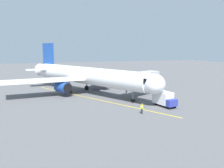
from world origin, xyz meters
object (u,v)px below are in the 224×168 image
at_px(airplane, 86,76).
at_px(jet_bridge, 140,79).
at_px(box_truck_starboard_side, 164,99).
at_px(tug_portside, 115,84).
at_px(ground_crew_marshaller, 142,108).
at_px(ground_crew_wing_walker, 127,89).
at_px(box_truck_near_nose, 128,77).

relative_size(airplane, jet_bridge, 3.39).
xyz_separation_m(jet_bridge, box_truck_starboard_side, (-0.69, 9.24, -2.38)).
bearing_deg(tug_portside, ground_crew_marshaller, 80.23).
xyz_separation_m(ground_crew_marshaller, ground_crew_wing_walker, (-3.99, -16.94, 0.00)).
height_order(ground_crew_wing_walker, tug_portside, ground_crew_wing_walker).
relative_size(ground_crew_marshaller, tug_portside, 0.65).
xyz_separation_m(tug_portside, box_truck_starboard_side, (-1.21, 23.75, 0.68)).
relative_size(box_truck_near_nose, box_truck_starboard_side, 0.97).
xyz_separation_m(jet_bridge, tug_portside, (0.52, -14.51, -3.06)).
bearing_deg(jet_bridge, airplane, -35.66).
bearing_deg(box_truck_near_nose, ground_crew_wing_walker, 67.40).
distance_m(ground_crew_wing_walker, box_truck_near_nose, 18.58).
bearing_deg(airplane, ground_crew_wing_walker, 163.00).
bearing_deg(airplane, tug_portside, -143.10).
distance_m(box_truck_near_nose, box_truck_starboard_side, 31.37).
height_order(ground_crew_marshaller, box_truck_starboard_side, box_truck_starboard_side).
bearing_deg(ground_crew_wing_walker, tug_portside, -93.68).
distance_m(jet_bridge, box_truck_near_nose, 22.62).
distance_m(box_truck_near_nose, tug_portside, 9.70).
relative_size(tug_portside, box_truck_starboard_side, 0.54).
xyz_separation_m(ground_crew_wing_walker, tug_portside, (-0.64, -9.98, -0.18)).
height_order(airplane, ground_crew_wing_walker, airplane).
bearing_deg(ground_crew_marshaller, jet_bridge, -112.57).
xyz_separation_m(ground_crew_wing_walker, box_truck_starboard_side, (-1.85, 13.78, 0.50)).
bearing_deg(box_truck_near_nose, ground_crew_marshaller, 71.92).
height_order(ground_crew_marshaller, ground_crew_wing_walker, same).
distance_m(airplane, box_truck_near_nose, 21.78).
height_order(box_truck_near_nose, box_truck_starboard_side, same).
distance_m(jet_bridge, tug_portside, 14.84).
relative_size(airplane, ground_crew_wing_walker, 21.57).
bearing_deg(ground_crew_marshaller, tug_portside, -99.77).
distance_m(ground_crew_wing_walker, tug_portside, 10.00).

